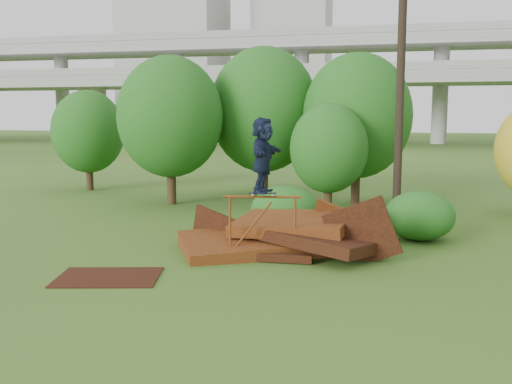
% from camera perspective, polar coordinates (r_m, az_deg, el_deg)
% --- Properties ---
extents(ground, '(240.00, 240.00, 0.00)m').
position_cam_1_polar(ground, '(12.41, 1.58, -8.64)').
color(ground, '#2D5116').
rests_on(ground, ground).
extents(scrap_pile, '(5.96, 4.07, 1.93)m').
position_cam_1_polar(scrap_pile, '(14.78, 2.56, -4.56)').
color(scrap_pile, '#3F1D0B').
rests_on(scrap_pile, ground).
extents(grind_rail, '(1.87, 0.37, 1.57)m').
position_cam_1_polar(grind_rail, '(13.83, 0.64, -2.35)').
color(grind_rail, brown).
rests_on(grind_rail, ground).
extents(skateboard, '(0.69, 0.29, 0.07)m').
position_cam_1_polar(skateboard, '(13.75, 0.67, -0.13)').
color(skateboard, black).
rests_on(skateboard, grind_rail).
extents(skater, '(0.63, 1.71, 1.81)m').
position_cam_1_polar(skater, '(13.66, 0.67, 3.71)').
color(skater, '#141C34').
rests_on(skater, skateboard).
extents(flat_plate, '(2.48, 2.01, 0.03)m').
position_cam_1_polar(flat_plate, '(12.86, -14.56, -8.24)').
color(flat_plate, black).
rests_on(flat_plate, ground).
extents(tree_0, '(4.14, 4.14, 5.84)m').
position_cam_1_polar(tree_0, '(22.76, -8.58, 7.44)').
color(tree_0, black).
rests_on(tree_0, ground).
extents(tree_1, '(4.60, 4.60, 6.41)m').
position_cam_1_polar(tree_1, '(24.41, 0.79, 8.22)').
color(tree_1, black).
rests_on(tree_1, ground).
extents(tree_2, '(2.80, 2.80, 3.95)m').
position_cam_1_polar(tree_2, '(20.64, 7.28, 4.34)').
color(tree_2, black).
rests_on(tree_2, ground).
extents(tree_3, '(4.30, 4.30, 5.97)m').
position_cam_1_polar(tree_3, '(23.02, 10.06, 7.49)').
color(tree_3, black).
rests_on(tree_3, ground).
extents(tree_6, '(3.37, 3.37, 4.71)m').
position_cam_1_polar(tree_6, '(28.03, -16.44, 5.81)').
color(tree_6, black).
rests_on(tree_6, ground).
extents(shrub_left, '(2.06, 1.90, 1.42)m').
position_cam_1_polar(shrub_left, '(17.05, 2.91, -1.74)').
color(shrub_left, '#165115').
rests_on(shrub_left, ground).
extents(shrub_right, '(1.97, 1.81, 1.40)m').
position_cam_1_polar(shrub_right, '(16.65, 16.04, -2.30)').
color(shrub_right, '#165115').
rests_on(shrub_right, ground).
extents(utility_pole, '(1.40, 0.28, 9.12)m').
position_cam_1_polar(utility_pole, '(20.16, 14.24, 10.65)').
color(utility_pole, black).
rests_on(utility_pole, ground).
extents(freeway_overpass, '(160.00, 15.00, 13.70)m').
position_cam_1_polar(freeway_overpass, '(74.96, 11.24, 12.63)').
color(freeway_overpass, gray).
rests_on(freeway_overpass, ground).
extents(building_left, '(18.00, 16.00, 35.00)m').
position_cam_1_polar(building_left, '(114.92, -8.11, 14.47)').
color(building_left, '#9E9E99').
rests_on(building_left, ground).
extents(building_right, '(14.00, 14.00, 28.00)m').
position_cam_1_polar(building_right, '(115.64, 3.72, 12.74)').
color(building_right, '#9E9E99').
rests_on(building_right, ground).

